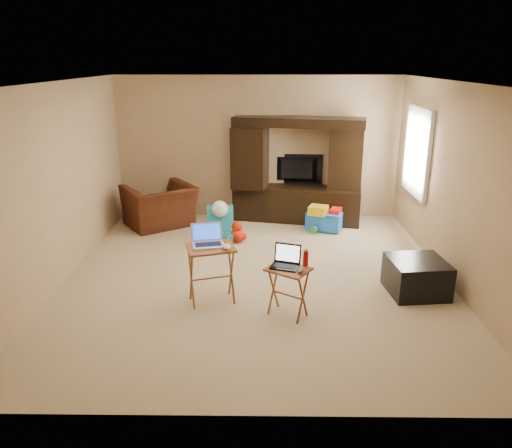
{
  "coord_description": "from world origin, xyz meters",
  "views": [
    {
      "loc": [
        0.07,
        -6.11,
        2.77
      ],
      "look_at": [
        0.0,
        -0.2,
        0.8
      ],
      "focal_mm": 35.0,
      "sensor_mm": 36.0,
      "label": 1
    }
  ],
  "objects_px": {
    "tray_table_right": "(288,292)",
    "laptop_left": "(208,236)",
    "laptop_right": "(285,257)",
    "water_bottle": "(306,258)",
    "ottoman": "(416,277)",
    "mouse_right": "(301,271)",
    "entertainment_center": "(298,170)",
    "push_toy": "(324,218)",
    "mouse_left": "(227,247)",
    "recliner": "(160,206)",
    "plush_toy": "(237,232)",
    "television": "(297,170)",
    "tray_table_left": "(211,274)",
    "child_rocker": "(219,225)"
  },
  "relations": [
    {
      "from": "child_rocker",
      "to": "push_toy",
      "type": "distance_m",
      "value": 1.8
    },
    {
      "from": "recliner",
      "to": "laptop_left",
      "type": "xyz_separation_m",
      "value": [
        1.14,
        -2.81,
        0.47
      ]
    },
    {
      "from": "ottoman",
      "to": "mouse_right",
      "type": "relative_size",
      "value": 5.72
    },
    {
      "from": "plush_toy",
      "to": "push_toy",
      "type": "height_order",
      "value": "push_toy"
    },
    {
      "from": "laptop_right",
      "to": "entertainment_center",
      "type": "bearing_deg",
      "value": 101.78
    },
    {
      "from": "plush_toy",
      "to": "laptop_left",
      "type": "height_order",
      "value": "laptop_left"
    },
    {
      "from": "entertainment_center",
      "to": "tray_table_right",
      "type": "distance_m",
      "value": 3.57
    },
    {
      "from": "child_rocker",
      "to": "water_bottle",
      "type": "bearing_deg",
      "value": -67.56
    },
    {
      "from": "tray_table_right",
      "to": "laptop_left",
      "type": "relative_size",
      "value": 1.57
    },
    {
      "from": "ottoman",
      "to": "tray_table_right",
      "type": "height_order",
      "value": "tray_table_right"
    },
    {
      "from": "child_rocker",
      "to": "water_bottle",
      "type": "height_order",
      "value": "water_bottle"
    },
    {
      "from": "television",
      "to": "plush_toy",
      "type": "distance_m",
      "value": 1.85
    },
    {
      "from": "television",
      "to": "tray_table_right",
      "type": "bearing_deg",
      "value": 89.87
    },
    {
      "from": "plush_toy",
      "to": "mouse_right",
      "type": "distance_m",
      "value": 2.62
    },
    {
      "from": "ottoman",
      "to": "tray_table_left",
      "type": "xyz_separation_m",
      "value": [
        -2.5,
        -0.27,
        0.14
      ]
    },
    {
      "from": "tray_table_right",
      "to": "mouse_left",
      "type": "relative_size",
      "value": 4.04
    },
    {
      "from": "push_toy",
      "to": "mouse_left",
      "type": "relative_size",
      "value": 4.11
    },
    {
      "from": "recliner",
      "to": "tray_table_right",
      "type": "height_order",
      "value": "recliner"
    },
    {
      "from": "entertainment_center",
      "to": "push_toy",
      "type": "relative_size",
      "value": 3.81
    },
    {
      "from": "plush_toy",
      "to": "laptop_left",
      "type": "distance_m",
      "value": 2.1
    },
    {
      "from": "push_toy",
      "to": "recliner",
      "type": "bearing_deg",
      "value": -162.68
    },
    {
      "from": "child_rocker",
      "to": "push_toy",
      "type": "height_order",
      "value": "child_rocker"
    },
    {
      "from": "child_rocker",
      "to": "tray_table_left",
      "type": "bearing_deg",
      "value": -92.06
    },
    {
      "from": "tray_table_right",
      "to": "mouse_right",
      "type": "distance_m",
      "value": 0.36
    },
    {
      "from": "television",
      "to": "mouse_left",
      "type": "height_order",
      "value": "television"
    },
    {
      "from": "tray_table_left",
      "to": "mouse_left",
      "type": "height_order",
      "value": "mouse_left"
    },
    {
      "from": "laptop_left",
      "to": "mouse_left",
      "type": "bearing_deg",
      "value": -36.83
    },
    {
      "from": "television",
      "to": "ottoman",
      "type": "bearing_deg",
      "value": 117.27
    },
    {
      "from": "laptop_right",
      "to": "water_bottle",
      "type": "distance_m",
      "value": 0.24
    },
    {
      "from": "laptop_left",
      "to": "recliner",
      "type": "bearing_deg",
      "value": 99.63
    },
    {
      "from": "television",
      "to": "water_bottle",
      "type": "distance_m",
      "value": 3.65
    },
    {
      "from": "child_rocker",
      "to": "tray_table_right",
      "type": "height_order",
      "value": "tray_table_right"
    },
    {
      "from": "tray_table_left",
      "to": "tray_table_right",
      "type": "relative_size",
      "value": 1.22
    },
    {
      "from": "plush_toy",
      "to": "tray_table_right",
      "type": "relative_size",
      "value": 0.61
    },
    {
      "from": "mouse_right",
      "to": "entertainment_center",
      "type": "bearing_deg",
      "value": 86.92
    },
    {
      "from": "mouse_right",
      "to": "water_bottle",
      "type": "distance_m",
      "value": 0.22
    },
    {
      "from": "television",
      "to": "water_bottle",
      "type": "relative_size",
      "value": 5.24
    },
    {
      "from": "tray_table_left",
      "to": "water_bottle",
      "type": "height_order",
      "value": "water_bottle"
    },
    {
      "from": "push_toy",
      "to": "tray_table_left",
      "type": "xyz_separation_m",
      "value": [
        -1.64,
        -2.61,
        0.13
      ]
    },
    {
      "from": "push_toy",
      "to": "tray_table_right",
      "type": "relative_size",
      "value": 1.02
    },
    {
      "from": "laptop_left",
      "to": "water_bottle",
      "type": "bearing_deg",
      "value": -26.15
    },
    {
      "from": "plush_toy",
      "to": "mouse_right",
      "type": "relative_size",
      "value": 3.02
    },
    {
      "from": "push_toy",
      "to": "child_rocker",
      "type": "bearing_deg",
      "value": -140.2
    },
    {
      "from": "entertainment_center",
      "to": "laptop_right",
      "type": "relative_size",
      "value": 7.42
    },
    {
      "from": "entertainment_center",
      "to": "water_bottle",
      "type": "bearing_deg",
      "value": -80.72
    },
    {
      "from": "mouse_left",
      "to": "mouse_right",
      "type": "height_order",
      "value": "mouse_left"
    },
    {
      "from": "laptop_right",
      "to": "plush_toy",
      "type": "bearing_deg",
      "value": 123.32
    },
    {
      "from": "entertainment_center",
      "to": "tray_table_left",
      "type": "bearing_deg",
      "value": -99.34
    },
    {
      "from": "mouse_right",
      "to": "water_bottle",
      "type": "height_order",
      "value": "water_bottle"
    },
    {
      "from": "tray_table_right",
      "to": "laptop_right",
      "type": "height_order",
      "value": "laptop_right"
    }
  ]
}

